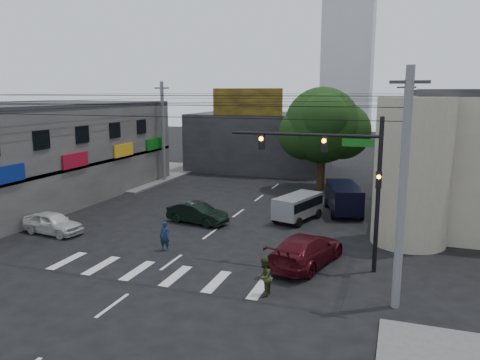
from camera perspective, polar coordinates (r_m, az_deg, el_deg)
The scene contains 19 objects.
ground at distance 26.13m, azimuth -5.33°, elevation -7.77°, with size 160.00×160.00×0.00m, color black.
sidewalk_far_left at distance 50.13m, azimuth -15.69°, elevation 0.90°, with size 16.00×16.00×0.15m, color #514F4C.
building_left at distance 40.49m, azimuth -25.59°, elevation 2.90°, with size 14.00×24.00×7.00m, color #43413E.
corner_column at distance 26.90m, azimuth 20.23°, elevation 0.93°, with size 4.00×4.00×8.00m, color gray.
building_far at distance 50.89m, azimuth 2.59°, elevation 4.75°, with size 14.00×10.00×6.00m, color #232326.
billboard at distance 45.95m, azimuth 0.88°, elevation 9.50°, with size 7.00×0.30×2.60m, color olive.
tower_distant at distance 94.13m, azimuth 13.24°, elevation 18.81°, with size 9.00×9.00×44.00m, color silver.
street_tree at distance 40.15m, azimuth 9.99°, elevation 6.56°, with size 6.40×6.40×8.70m.
traffic_gantry at distance 21.96m, azimuth 12.27°, elevation 1.48°, with size 7.10×0.35×7.20m.
utility_pole_near_right at distance 18.42m, azimuth 19.20°, elevation -1.35°, with size 0.32×0.32×9.20m, color #59595B.
utility_pole_far_left at distance 43.96m, azimuth -9.36°, elevation 5.78°, with size 0.32×0.32×9.20m, color #59595B.
utility_pole_far_right at distance 38.72m, azimuth 19.27°, elevation 4.68°, with size 0.32×0.32×9.20m, color #59595B.
dark_sedan at distance 29.94m, azimuth -5.22°, elevation -4.05°, with size 4.19×2.13×1.32m, color black.
white_compact at distance 29.80m, azimuth -21.87°, elevation -4.88°, with size 3.99×1.99×1.31m, color silver.
maroon_sedan at distance 23.03m, azimuth 8.08°, elevation -8.42°, with size 3.36×5.58×1.51m, color #400910.
silver_minivan at distance 30.57m, azimuth 7.04°, elevation -3.43°, with size 2.72×4.21×1.68m, color gray, non-canonical shape.
navy_van at distance 32.97m, azimuth 12.50°, elevation -2.30°, with size 3.17×5.27×1.98m, color black, non-canonical shape.
traffic_officer at distance 25.06m, azimuth -9.16°, elevation -6.80°, with size 0.60×0.42×1.56m, color #12203F.
pedestrian_olive at distance 19.53m, azimuth 2.94°, elevation -11.69°, with size 0.62×0.80×1.64m, color #2E391A.
Camera 1 is at (10.32, -22.55, 8.25)m, focal length 35.00 mm.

